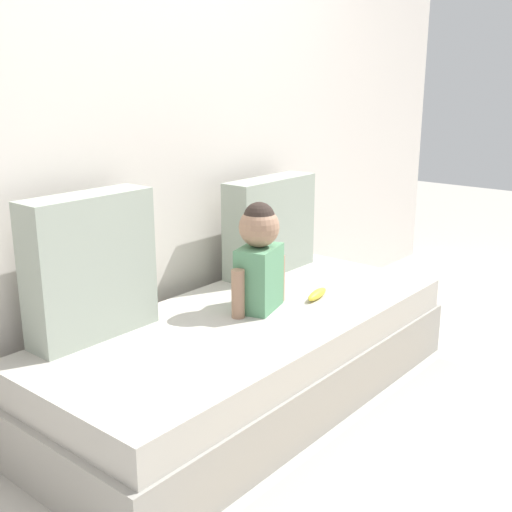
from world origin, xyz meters
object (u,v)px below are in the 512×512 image
throw_pillow_left (90,267)px  toddler (259,256)px  throw_pillow_right (270,225)px  banana (317,294)px  couch (250,357)px

throw_pillow_left → toddler: throw_pillow_left is taller
throw_pillow_right → banana: size_ratio=3.26×
throw_pillow_left → throw_pillow_right: size_ratio=1.00×
throw_pillow_left → banana: size_ratio=3.27×
couch → throw_pillow_right: (0.55, 0.33, 0.44)m
couch → banana: bearing=-16.1°
toddler → banana: (0.27, -0.12, -0.22)m
toddler → banana: bearing=-24.4°
couch → throw_pillow_left: 0.79m
throw_pillow_left → banana: bearing=-25.4°
throw_pillow_left → toddler: size_ratio=1.18×
throw_pillow_left → toddler: (0.63, -0.31, -0.04)m
toddler → couch: bearing=-167.7°
toddler → banana: size_ratio=2.77×
couch → toddler: toddler is taller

